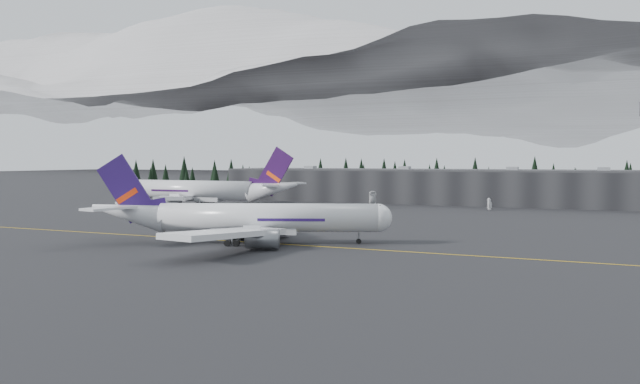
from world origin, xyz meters
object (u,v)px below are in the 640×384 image
at_px(jet_parked, 203,191).
at_px(terminal, 430,186).
at_px(gse_vehicle_a, 372,204).
at_px(gse_vehicle_b, 490,208).
at_px(jet_main, 242,218).

bearing_deg(jet_parked, terminal, -140.01).
bearing_deg(gse_vehicle_a, terminal, 30.92).
distance_m(terminal, jet_parked, 85.37).
xyz_separation_m(jet_parked, gse_vehicle_b, (90.79, 27.20, -5.09)).
height_order(gse_vehicle_a, gse_vehicle_b, gse_vehicle_a).
height_order(jet_main, gse_vehicle_a, jet_main).
height_order(terminal, gse_vehicle_a, terminal).
relative_size(gse_vehicle_a, gse_vehicle_b, 1.33).
height_order(jet_parked, gse_vehicle_b, jet_parked).
bearing_deg(terminal, gse_vehicle_b, -47.54).
relative_size(jet_main, gse_vehicle_b, 14.40).
xyz_separation_m(jet_main, gse_vehicle_a, (-7.95, 102.53, -4.18)).
xyz_separation_m(jet_main, gse_vehicle_b, (32.66, 99.83, -4.24)).
distance_m(jet_main, jet_parked, 93.04).
bearing_deg(gse_vehicle_a, jet_main, -116.15).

